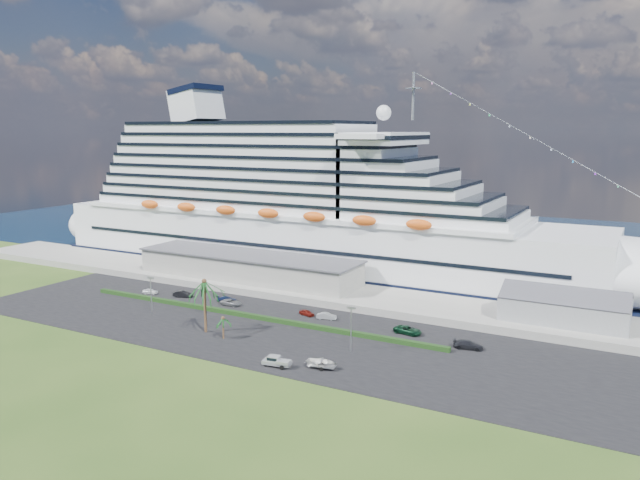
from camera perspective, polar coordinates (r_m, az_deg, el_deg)
The scene contains 22 objects.
ground at distance 118.14m, azimuth -7.80°, elevation -9.66°, with size 420.00×420.00×0.00m, color #2D4A18.
asphalt_lot at distance 126.62m, azimuth -4.82°, elevation -8.21°, with size 140.00×38.00×0.12m, color black.
wharf at distance 150.39m, azimuth 1.28°, elevation -4.88°, with size 240.00×20.00×1.80m, color gray.
water at distance 232.45m, azimuth 11.52°, elevation 0.03°, with size 420.00×160.00×0.02m, color #0B1F31.
cruise_ship at distance 178.18m, azimuth -1.31°, elevation 2.65°, with size 191.00×38.00×54.00m.
terminal_building at distance 162.08m, azimuth -6.60°, elevation -2.35°, with size 61.00×15.00×6.30m.
port_shed at distance 134.67m, azimuth 21.45°, elevation -5.84°, with size 24.00×12.31×7.37m.
hedge at distance 134.72m, azimuth -6.51°, elevation -6.88°, with size 88.00×1.10×0.90m, color black.
lamp_post_left at distance 139.87m, azimuth -15.20°, elevation -4.51°, with size 1.60×0.35×8.27m.
lamp_post_right at distance 113.08m, azimuth 2.86°, elevation -7.63°, with size 1.60×0.35×8.27m.
palm_tall at distance 124.38m, azimuth -10.53°, elevation -4.29°, with size 8.82×8.82×11.13m.
palm_short at distance 121.45m, azimuth -8.86°, elevation -7.31°, with size 3.53×3.53×4.56m.
parked_car_0 at distance 158.19m, azimuth -15.26°, elevation -4.54°, with size 1.51×3.74×1.27m, color white.
parked_car_1 at distance 153.21m, azimuth -12.43°, elevation -4.84°, with size 1.63×4.68×1.54m, color black.
parked_car_2 at distance 144.29m, azimuth -8.15°, elevation -5.67°, with size 2.30×4.98×1.38m, color slate.
parked_car_3 at distance 147.15m, azimuth -8.52°, elevation -5.38°, with size 1.87×4.60×1.34m, color #131E43.
parked_car_4 at distance 135.27m, azimuth -1.22°, elevation -6.67°, with size 1.48×3.68×1.25m, color maroon.
parked_car_5 at distance 132.65m, azimuth 0.61°, elevation -6.97°, with size 1.47×4.21×1.39m, color #9D9FA3.
parked_car_6 at distance 124.74m, azimuth 8.03°, elevation -8.15°, with size 2.57×5.57×1.55m, color black.
parked_car_7 at distance 118.70m, azimuth 13.38°, elevation -9.29°, with size 2.21×5.43×1.57m, color black.
pickup_truck at distance 107.63m, azimuth -4.01°, elevation -10.98°, with size 5.21×2.57×1.76m.
boat_trailer at distance 106.32m, azimuth 0.15°, elevation -11.12°, with size 6.17×4.49×1.71m.
Camera 1 is at (66.59, -89.14, 39.69)m, focal length 35.00 mm.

